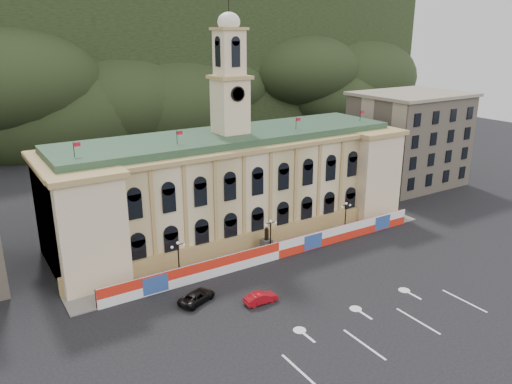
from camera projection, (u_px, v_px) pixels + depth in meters
ground at (353, 307)px, 57.31m from camera, size 260.00×260.00×0.00m
lane_markings at (385, 328)px, 53.28m from camera, size 26.00×10.00×0.02m
hill_ridge at (76, 68)px, 149.42m from camera, size 230.00×80.00×64.00m
city_hall at (233, 183)px, 77.11m from camera, size 56.20×17.60×37.10m
side_building_right at (408, 139)px, 101.14m from camera, size 21.00×17.00×18.60m
hoarding_fence at (279, 250)px, 69.07m from camera, size 50.00×0.44×2.50m
pavement at (267, 251)px, 71.56m from camera, size 56.00×5.50×0.16m
statue at (267, 244)px, 71.42m from camera, size 1.40×1.40×3.72m
lamp_left at (179, 257)px, 62.92m from camera, size 1.96×0.44×5.15m
lamp_center at (271, 234)px, 70.03m from camera, size 1.96×0.44×5.15m
lamp_right at (346, 215)px, 77.14m from camera, size 1.96×0.44×5.15m
red_sedan at (261, 298)px, 57.92m from camera, size 1.83×4.21×1.34m
black_suv at (197, 297)px, 58.14m from camera, size 5.64×6.41×1.35m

